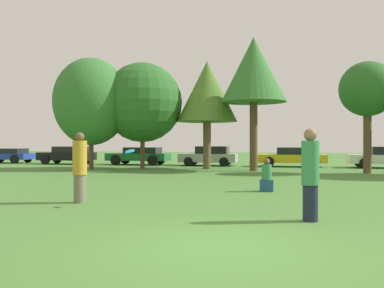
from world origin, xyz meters
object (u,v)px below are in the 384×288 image
at_px(frisbee, 130,151).
at_px(parked_car_blue, 8,155).
at_px(bystander_sitting, 267,178).
at_px(parked_car_yellow, 292,156).
at_px(tree_1, 142,103).
at_px(tree_4, 367,90).
at_px(person_catcher, 310,174).
at_px(tree_2, 207,92).
at_px(parked_car_silver, 210,156).
at_px(person_thrower, 80,167).
at_px(tree_3, 254,71).
at_px(parked_car_black, 68,155).
at_px(tree_0, 91,102).
at_px(parked_car_green, 140,155).

bearing_deg(frisbee, parked_car_blue, 134.00).
bearing_deg(bystander_sitting, parked_car_yellow, 86.87).
height_order(tree_1, tree_4, tree_1).
bearing_deg(person_catcher, tree_1, -46.48).
bearing_deg(tree_2, tree_1, -169.44).
distance_m(person_catcher, tree_1, 17.68).
distance_m(frisbee, parked_car_blue, 25.08).
distance_m(tree_1, tree_2, 3.93).
bearing_deg(parked_car_silver, person_thrower, 88.59).
distance_m(tree_1, parked_car_silver, 6.31).
height_order(person_thrower, parked_car_silver, person_thrower).
relative_size(tree_3, tree_4, 1.30).
bearing_deg(person_thrower, parked_car_black, 133.17).
height_order(tree_1, tree_2, tree_2).
height_order(bystander_sitting, tree_0, tree_0).
relative_size(tree_0, parked_car_yellow, 1.45).
bearing_deg(parked_car_yellow, bystander_sitting, 85.13).
relative_size(person_catcher, tree_0, 0.28).
relative_size(person_catcher, parked_car_green, 0.43).
distance_m(bystander_sitting, tree_4, 10.90).
bearing_deg(tree_4, parked_car_yellow, 126.38).
distance_m(tree_1, parked_car_black, 8.82).
height_order(parked_car_black, parked_car_silver, parked_car_silver).
xyz_separation_m(tree_0, parked_car_black, (-4.45, 4.93, -3.30)).
height_order(tree_1, parked_car_yellow, tree_1).
distance_m(frisbee, tree_4, 15.46).
relative_size(person_thrower, parked_car_silver, 0.47).
height_order(frisbee, tree_4, tree_4).
height_order(tree_4, parked_car_yellow, tree_4).
bearing_deg(parked_car_green, tree_4, 159.14).
bearing_deg(parked_car_black, frisbee, 122.68).
xyz_separation_m(frisbee, tree_4, (7.63, 13.13, 2.90)).
bearing_deg(parked_car_blue, person_catcher, 137.07).
distance_m(person_thrower, parked_car_silver, 17.89).
xyz_separation_m(person_catcher, tree_1, (-9.15, 14.82, 3.02)).
bearing_deg(frisbee, tree_2, 94.15).
bearing_deg(person_thrower, tree_3, 87.81).
height_order(person_catcher, parked_car_silver, person_catcher).
bearing_deg(person_thrower, parked_car_silver, 102.16).
relative_size(bystander_sitting, parked_car_yellow, 0.24).
height_order(person_thrower, parked_car_yellow, person_thrower).
distance_m(person_thrower, parked_car_blue, 23.84).
xyz_separation_m(person_catcher, tree_0, (-11.94, 13.70, 3.03)).
distance_m(bystander_sitting, parked_car_silver, 14.94).
bearing_deg(parked_car_silver, tree_2, 97.17).
distance_m(person_thrower, parked_car_black, 20.39).
relative_size(person_thrower, tree_1, 0.29).
distance_m(frisbee, tree_0, 15.11).
height_order(tree_4, parked_car_blue, tree_4).
relative_size(tree_0, tree_1, 1.03).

